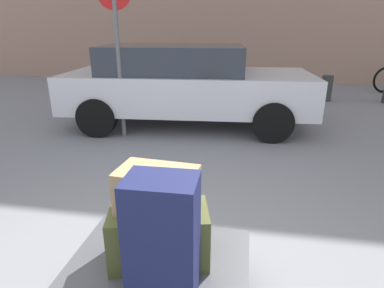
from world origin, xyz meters
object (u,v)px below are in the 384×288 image
suitcase_navy_center (163,239)px  duffel_bag_tan_topmost_pile (158,191)px  bollard_kerb_near (327,88)px  luggage_cart (159,271)px  parked_car (185,83)px  duffel_bag_olive_rear_right (160,235)px  no_parking_sign (117,41)px

suitcase_navy_center → duffel_bag_tan_topmost_pile: (-0.09, 0.27, 0.13)m
duffel_bag_tan_topmost_pile → bollard_kerb_near: 7.12m
luggage_cart → parked_car: bearing=98.9°
bollard_kerb_near → duffel_bag_olive_rear_right: bearing=-109.5°
luggage_cart → bollard_kerb_near: 7.14m
duffel_bag_olive_rear_right → no_parking_sign: bearing=101.3°
bollard_kerb_near → duffel_bag_tan_topmost_pile: bearing=-109.5°
duffel_bag_olive_rear_right → suitcase_navy_center: (0.09, -0.27, 0.17)m
parked_car → no_parking_sign: bearing=-135.8°
suitcase_navy_center → no_parking_sign: size_ratio=0.28×
luggage_cart → suitcase_navy_center: suitcase_navy_center is taller
bollard_kerb_near → luggage_cart: bearing=-109.4°
suitcase_navy_center → no_parking_sign: bearing=113.8°
parked_car → bollard_kerb_near: size_ratio=7.16×
luggage_cart → suitcase_navy_center: 0.49m
suitcase_navy_center → luggage_cart: bearing=112.4°
duffel_bag_tan_topmost_pile → parked_car: bearing=104.1°
duffel_bag_olive_rear_right → bollard_kerb_near: 7.10m
suitcase_navy_center → parked_car: bearing=98.8°
bollard_kerb_near → parked_car: bearing=-139.4°
parked_car → no_parking_sign: no_parking_sign is taller
duffel_bag_olive_rear_right → duffel_bag_tan_topmost_pile: 0.30m
luggage_cart → suitcase_navy_center: bearing=-66.6°
duffel_bag_tan_topmost_pile → no_parking_sign: size_ratio=0.19×
duffel_bag_olive_rear_right → bollard_kerb_near: bearing=56.6°
duffel_bag_tan_topmost_pile → luggage_cart: bearing=-90.5°
luggage_cart → duffel_bag_olive_rear_right: (0.00, 0.04, 0.25)m
parked_car → bollard_kerb_near: bearing=40.6°
no_parking_sign → duffel_bag_olive_rear_right: bearing=-64.8°
parked_car → suitcase_navy_center: bearing=-80.3°
duffel_bag_olive_rear_right → bollard_kerb_near: size_ratio=0.96×
luggage_cart → duffel_bag_tan_topmost_pile: size_ratio=2.44×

